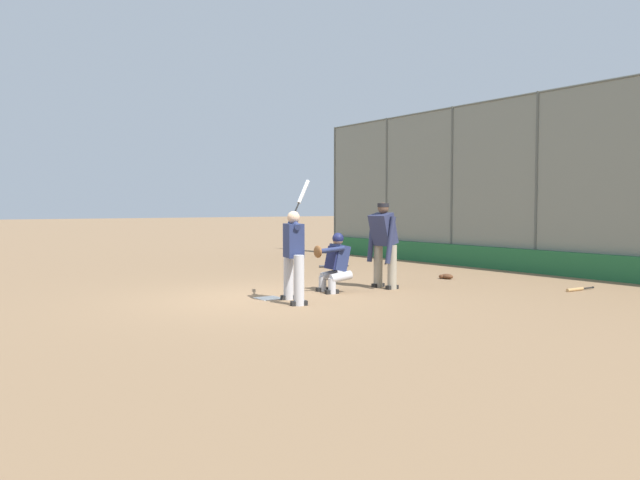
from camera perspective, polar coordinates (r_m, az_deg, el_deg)
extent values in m
plane|color=#846647|center=(11.48, -4.68, -5.35)|extent=(160.00, 160.00, 0.00)
cube|color=white|center=(11.47, -4.68, -5.32)|extent=(0.43, 0.43, 0.01)
cylinder|color=#515651|center=(16.71, 19.19, 4.97)|extent=(0.08, 0.08, 4.57)
cylinder|color=#515651|center=(18.54, 11.97, 4.87)|extent=(0.08, 0.08, 4.57)
cylinder|color=#515651|center=(20.61, 6.12, 4.74)|extent=(0.08, 0.08, 4.57)
cylinder|color=#515651|center=(22.86, 1.38, 4.59)|extent=(0.08, 0.08, 4.57)
cube|color=gray|center=(16.71, 19.19, 4.97)|extent=(17.23, 0.01, 4.57)
cylinder|color=#515651|center=(16.94, 19.33, 12.61)|extent=(17.23, 0.06, 0.06)
cube|color=#236638|center=(16.68, 18.87, -1.86)|extent=(16.88, 0.18, 0.59)
cube|color=slate|center=(17.15, 26.32, -2.13)|extent=(12.06, 0.55, 0.44)
cube|color=#B7BABC|center=(17.13, 26.34, -1.26)|extent=(12.06, 0.24, 0.08)
cube|color=slate|center=(17.62, 27.19, -1.50)|extent=(12.06, 0.55, 0.76)
cube|color=#B7BABC|center=(17.60, 27.23, -0.13)|extent=(12.06, 0.24, 0.08)
cylinder|color=#B7B7BC|center=(10.58, -1.93, -3.71)|extent=(0.18, 0.18, 0.86)
cube|color=black|center=(10.63, -1.93, -5.80)|extent=(0.19, 0.30, 0.08)
cylinder|color=#B7B7BC|center=(11.27, -2.89, -3.30)|extent=(0.18, 0.18, 0.86)
cube|color=black|center=(11.32, -2.89, -5.26)|extent=(0.19, 0.30, 0.08)
cube|color=navy|center=(10.87, -2.44, -0.06)|extent=(0.53, 0.40, 0.59)
sphere|color=tan|center=(10.85, -2.44, 2.08)|extent=(0.22, 0.22, 0.22)
cylinder|color=navy|center=(10.87, -2.32, 1.55)|extent=(0.59, 0.32, 0.22)
cylinder|color=navy|center=(11.14, -2.69, 1.59)|extent=(0.12, 0.15, 0.16)
sphere|color=black|center=(11.15, -2.58, 1.91)|extent=(0.04, 0.04, 0.04)
cylinder|color=black|center=(11.22, -2.26, 2.67)|extent=(0.09, 0.21, 0.31)
cylinder|color=#B7BCC1|center=(11.39, -1.52, 4.44)|extent=(0.15, 0.32, 0.44)
cylinder|color=#B7B7BC|center=(12.02, 1.10, -4.24)|extent=(0.15, 0.15, 0.30)
cylinder|color=#B7B7BC|center=(12.09, 1.92, -3.38)|extent=(0.24, 0.47, 0.23)
cube|color=black|center=(12.03, 1.10, -4.76)|extent=(0.14, 0.27, 0.08)
cylinder|color=#B7B7BC|center=(12.37, 0.24, -4.03)|extent=(0.15, 0.15, 0.30)
cylinder|color=#B7B7BC|center=(12.44, 1.04, -3.20)|extent=(0.24, 0.47, 0.23)
cube|color=black|center=(12.38, 0.23, -4.53)|extent=(0.14, 0.27, 0.08)
cube|color=navy|center=(12.25, 1.66, -1.61)|extent=(0.48, 0.41, 0.54)
cube|color=#191E47|center=(12.18, 1.06, -1.63)|extent=(0.40, 0.19, 0.45)
sphere|color=#936B4C|center=(12.23, 1.66, -0.02)|extent=(0.20, 0.20, 0.20)
sphere|color=#191E47|center=(12.22, 1.66, 0.15)|extent=(0.22, 0.22, 0.22)
cylinder|color=navy|center=(11.98, 1.03, -0.91)|extent=(0.35, 0.50, 0.16)
ellipsoid|color=brown|center=(11.96, -0.20, -1.08)|extent=(0.31, 0.14, 0.24)
cylinder|color=#936B4C|center=(12.48, 1.08, -1.40)|extent=(0.13, 0.31, 0.43)
cylinder|color=gray|center=(12.75, 6.61, -2.48)|extent=(0.19, 0.19, 0.90)
cube|color=black|center=(12.79, 6.60, -4.31)|extent=(0.13, 0.29, 0.08)
cylinder|color=gray|center=(13.04, 5.34, -2.35)|extent=(0.19, 0.19, 0.90)
cube|color=black|center=(13.09, 5.33, -4.14)|extent=(0.13, 0.29, 0.08)
cube|color=#282D4C|center=(12.80, 5.79, 0.99)|extent=(0.51, 0.45, 0.69)
sphere|color=brown|center=(12.79, 5.80, 2.92)|extent=(0.22, 0.22, 0.22)
cylinder|color=black|center=(12.79, 5.80, 3.19)|extent=(0.24, 0.24, 0.08)
cylinder|color=#282D4C|center=(12.56, 6.46, 0.00)|extent=(0.14, 0.25, 0.95)
cylinder|color=#282D4C|center=(12.97, 4.72, 0.10)|extent=(0.17, 0.26, 0.95)
sphere|color=black|center=(13.91, 23.69, -3.98)|extent=(0.04, 0.04, 0.04)
cylinder|color=black|center=(13.76, 23.28, -4.05)|extent=(0.04, 0.36, 0.03)
cylinder|color=tan|center=(13.42, 22.28, -4.21)|extent=(0.08, 0.49, 0.07)
sphere|color=black|center=(17.38, 2.56, -2.37)|extent=(0.04, 0.04, 0.04)
cylinder|color=black|center=(17.33, 2.01, -2.38)|extent=(0.15, 0.33, 0.03)
cylinder|color=#28282D|center=(17.22, 0.70, -2.41)|extent=(0.23, 0.47, 0.07)
sphere|color=black|center=(18.15, 6.00, -2.15)|extent=(0.04, 0.04, 0.04)
cylinder|color=black|center=(18.32, 6.13, -2.10)|extent=(0.23, 0.30, 0.03)
cylinder|color=#334789|center=(18.72, 6.43, -1.99)|extent=(0.33, 0.43, 0.07)
ellipsoid|color=#56331E|center=(14.78, 11.54, -3.28)|extent=(0.33, 0.21, 0.12)
ellipsoid|color=#56331E|center=(14.78, 11.01, -3.30)|extent=(0.12, 0.09, 0.09)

